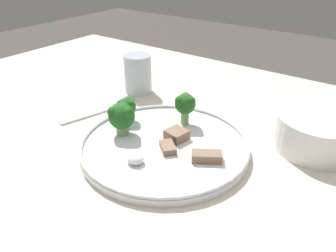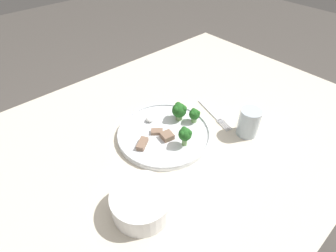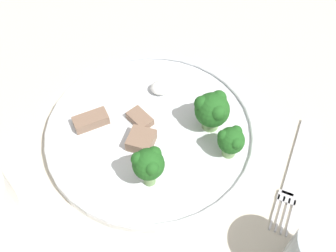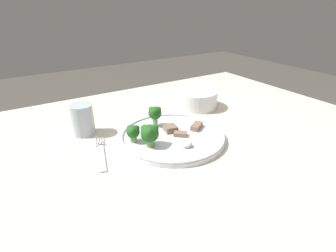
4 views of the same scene
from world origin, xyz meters
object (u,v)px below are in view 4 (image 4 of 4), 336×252
object	(u,v)px
dinner_plate	(173,136)
cream_bowl	(197,99)
fork	(101,152)
drinking_glass	(83,121)

from	to	relation	value
dinner_plate	cream_bowl	xyz separation A→B (m)	(0.21, 0.16, 0.02)
dinner_plate	fork	bearing A→B (deg)	169.26
fork	drinking_glass	bearing A→B (deg)	92.28
dinner_plate	drinking_glass	size ratio (longest dim) A/B	3.21
dinner_plate	fork	xyz separation A→B (m)	(-0.20, 0.04, -0.01)
fork	cream_bowl	bearing A→B (deg)	16.97
drinking_glass	dinner_plate	bearing A→B (deg)	-39.43
fork	cream_bowl	distance (m)	0.42
cream_bowl	drinking_glass	bearing A→B (deg)	179.31
dinner_plate	fork	distance (m)	0.20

